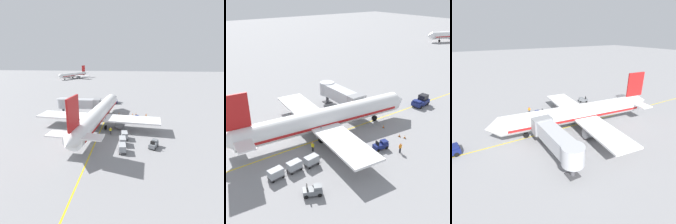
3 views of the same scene
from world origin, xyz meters
TOP-DOWN VIEW (x-y plane):
  - ground_plane at (0.00, 0.00)m, footprint 400.00×400.00m
  - gate_lead_in_line at (0.00, 0.00)m, footprint 0.24×80.00m
  - parked_airliner at (-0.98, 1.15)m, footprint 30.36×37.35m
  - jet_bridge at (-8.48, 10.37)m, footprint 13.22×3.50m
  - pushback_tractor at (0.61, 26.42)m, footprint 2.81×4.67m
  - baggage_tug_lead at (11.60, -8.83)m, footprint 2.13×2.77m
  - baggage_tug_trailing at (8.66, 6.11)m, footprint 1.56×2.63m
  - baggage_cart_front at (5.86, -5.61)m, footprint 1.55×2.96m
  - baggage_cart_second_in_train at (5.57, -8.37)m, footprint 1.55×2.96m
  - baggage_cart_third_in_train at (5.69, -11.32)m, footprint 1.55×2.96m
  - ground_crew_wing_walker at (11.30, 7.83)m, footprint 0.30×0.73m
  - ground_crew_loader at (2.62, -3.44)m, footprint 0.68×0.41m
  - safety_cone_nose_left at (7.62, 11.72)m, footprint 0.36×0.36m
  - safety_cone_nose_right at (3.46, 11.83)m, footprint 0.36×0.36m
  - safety_cone_wing_tip at (8.59, 12.06)m, footprint 0.36×0.36m
  - distant_taxiing_airliner at (-41.45, 108.36)m, footprint 28.27×33.97m

SIDE VIEW (x-z plane):
  - ground_plane at x=0.00m, z-range 0.00..0.00m
  - gate_lead_in_line at x=0.00m, z-range 0.00..0.01m
  - safety_cone_nose_left at x=7.62m, z-range -0.01..0.58m
  - safety_cone_nose_right at x=3.46m, z-range -0.01..0.58m
  - safety_cone_wing_tip at x=8.59m, z-range -0.01..0.58m
  - baggage_tug_lead at x=11.60m, z-range -0.10..1.52m
  - baggage_tug_trailing at x=8.66m, z-range -0.10..1.52m
  - baggage_cart_front at x=5.86m, z-range 0.16..1.74m
  - baggage_cart_second_in_train at x=5.57m, z-range 0.16..1.74m
  - baggage_cart_third_in_train at x=5.69m, z-range 0.16..1.74m
  - ground_crew_wing_walker at x=11.30m, z-range 0.11..1.80m
  - ground_crew_loader at x=2.62m, z-range 0.11..1.80m
  - pushback_tractor at x=0.61m, z-range -0.10..2.30m
  - distant_taxiing_airliner at x=-41.45m, z-range -2.02..8.08m
  - parked_airliner at x=-0.98m, z-range -2.13..8.50m
  - jet_bridge at x=-8.48m, z-range 0.96..5.94m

